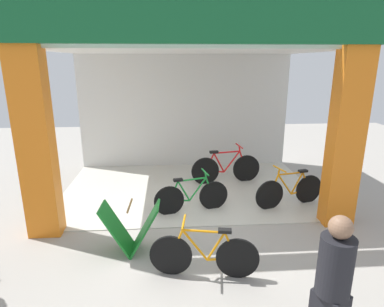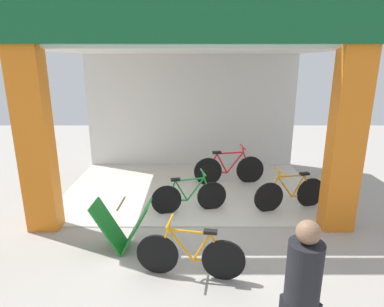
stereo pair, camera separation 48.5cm
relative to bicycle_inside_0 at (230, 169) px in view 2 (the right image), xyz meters
name	(u,v)px [view 2 (the right image)]	position (x,y,z in m)	size (l,w,h in m)	color
ground_plane	(192,227)	(-0.94, -2.21, -0.38)	(19.68, 19.68, 0.00)	#9E9991
shop_facade	(192,100)	(-0.94, -0.34, 1.74)	(6.04, 4.08, 3.98)	beige
bicycle_inside_0	(230,169)	(0.00, 0.00, 0.00)	(1.74, 0.48, 0.96)	black
bicycle_inside_1	(292,193)	(1.10, -1.44, -0.03)	(1.55, 0.52, 0.88)	black
bicycle_inside_2	(190,196)	(-0.97, -1.57, -0.05)	(1.51, 0.45, 0.84)	black
bicycle_parked_0	(191,255)	(-0.94, -3.60, -0.05)	(1.53, 0.42, 0.85)	black
sandwich_board_sign	(124,226)	(-2.02, -2.91, 0.02)	(0.93, 0.52, 0.82)	#197226
pedestrian_1	(302,305)	(0.05, -5.16, 0.47)	(0.41, 0.41, 1.68)	black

